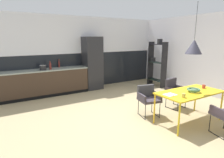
{
  "coord_description": "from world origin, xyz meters",
  "views": [
    {
      "loc": [
        -2.71,
        -3.39,
        1.95
      ],
      "look_at": [
        -0.19,
        0.83,
        0.87
      ],
      "focal_mm": 29.89,
      "sensor_mm": 36.0,
      "label": 1
    }
  ],
  "objects_px": {
    "mug_tall_blue": "(204,87)",
    "mug_dark_espresso": "(183,95)",
    "dining_table": "(190,94)",
    "cooking_pot": "(43,68)",
    "fruit_bowl": "(194,90)",
    "open_shelf_unit": "(157,62)",
    "armchair_facing_counter": "(174,89)",
    "bottle_wine_green": "(59,64)",
    "refrigerator_column": "(92,63)",
    "pendant_lamp_over_table_near": "(194,47)",
    "open_book": "(170,95)",
    "armchair_by_stool": "(148,96)",
    "bottle_vinegar_dark": "(50,66)"
  },
  "relations": [
    {
      "from": "open_book",
      "to": "refrigerator_column",
      "type": "bearing_deg",
      "value": 91.04
    },
    {
      "from": "mug_dark_espresso",
      "to": "bottle_vinegar_dark",
      "type": "distance_m",
      "value": 4.37
    },
    {
      "from": "armchair_facing_counter",
      "to": "fruit_bowl",
      "type": "bearing_deg",
      "value": 56.05
    },
    {
      "from": "cooking_pot",
      "to": "bottle_wine_green",
      "type": "bearing_deg",
      "value": 27.63
    },
    {
      "from": "bottle_vinegar_dark",
      "to": "open_shelf_unit",
      "type": "xyz_separation_m",
      "value": [
        4.05,
        -0.86,
        -0.04
      ]
    },
    {
      "from": "fruit_bowl",
      "to": "pendant_lamp_over_table_near",
      "type": "height_order",
      "value": "pendant_lamp_over_table_near"
    },
    {
      "from": "armchair_facing_counter",
      "to": "open_book",
      "type": "distance_m",
      "value": 1.35
    },
    {
      "from": "refrigerator_column",
      "to": "open_shelf_unit",
      "type": "bearing_deg",
      "value": -21.62
    },
    {
      "from": "open_shelf_unit",
      "to": "armchair_by_stool",
      "type": "bearing_deg",
      "value": -47.87
    },
    {
      "from": "armchair_by_stool",
      "to": "open_shelf_unit",
      "type": "relative_size",
      "value": 0.4
    },
    {
      "from": "armchair_by_stool",
      "to": "fruit_bowl",
      "type": "relative_size",
      "value": 2.61
    },
    {
      "from": "dining_table",
      "to": "fruit_bowl",
      "type": "bearing_deg",
      "value": -55.09
    },
    {
      "from": "pendant_lamp_over_table_near",
      "to": "mug_dark_espresso",
      "type": "bearing_deg",
      "value": -156.27
    },
    {
      "from": "armchair_facing_counter",
      "to": "pendant_lamp_over_table_near",
      "type": "bearing_deg",
      "value": 52.17
    },
    {
      "from": "mug_tall_blue",
      "to": "open_shelf_unit",
      "type": "relative_size",
      "value": 0.06
    },
    {
      "from": "mug_dark_espresso",
      "to": "bottle_wine_green",
      "type": "relative_size",
      "value": 0.42
    },
    {
      "from": "pendant_lamp_over_table_near",
      "to": "armchair_by_stool",
      "type": "bearing_deg",
      "value": 125.28
    },
    {
      "from": "open_book",
      "to": "mug_tall_blue",
      "type": "distance_m",
      "value": 1.14
    },
    {
      "from": "armchair_by_stool",
      "to": "bottle_wine_green",
      "type": "xyz_separation_m",
      "value": [
        -1.32,
        3.3,
        0.52
      ]
    },
    {
      "from": "dining_table",
      "to": "open_book",
      "type": "bearing_deg",
      "value": 174.42
    },
    {
      "from": "bottle_wine_green",
      "to": "dining_table",
      "type": "bearing_deg",
      "value": -65.34
    },
    {
      "from": "dining_table",
      "to": "cooking_pot",
      "type": "relative_size",
      "value": 7.51
    },
    {
      "from": "dining_table",
      "to": "mug_tall_blue",
      "type": "relative_size",
      "value": 13.57
    },
    {
      "from": "armchair_facing_counter",
      "to": "cooking_pot",
      "type": "relative_size",
      "value": 3.89
    },
    {
      "from": "open_book",
      "to": "bottle_vinegar_dark",
      "type": "xyz_separation_m",
      "value": [
        -1.68,
        3.71,
        0.29
      ]
    },
    {
      "from": "open_book",
      "to": "open_shelf_unit",
      "type": "relative_size",
      "value": 0.13
    },
    {
      "from": "cooking_pot",
      "to": "pendant_lamp_over_table_near",
      "type": "height_order",
      "value": "pendant_lamp_over_table_near"
    },
    {
      "from": "refrigerator_column",
      "to": "bottle_vinegar_dark",
      "type": "relative_size",
      "value": 6.95
    },
    {
      "from": "armchair_facing_counter",
      "to": "cooking_pot",
      "type": "height_order",
      "value": "cooking_pot"
    },
    {
      "from": "mug_tall_blue",
      "to": "mug_dark_espresso",
      "type": "distance_m",
      "value": 1.06
    },
    {
      "from": "armchair_facing_counter",
      "to": "bottle_wine_green",
      "type": "distance_m",
      "value": 4.04
    },
    {
      "from": "mug_tall_blue",
      "to": "cooking_pot",
      "type": "height_order",
      "value": "cooking_pot"
    },
    {
      "from": "bottle_vinegar_dark",
      "to": "mug_tall_blue",
      "type": "bearing_deg",
      "value": -53.14
    },
    {
      "from": "cooking_pot",
      "to": "open_shelf_unit",
      "type": "xyz_separation_m",
      "value": [
        4.29,
        -0.86,
        -0.0
      ]
    },
    {
      "from": "refrigerator_column",
      "to": "armchair_facing_counter",
      "type": "height_order",
      "value": "refrigerator_column"
    },
    {
      "from": "pendant_lamp_over_table_near",
      "to": "dining_table",
      "type": "bearing_deg",
      "value": -90.0
    },
    {
      "from": "dining_table",
      "to": "bottle_vinegar_dark",
      "type": "relative_size",
      "value": 5.48
    },
    {
      "from": "dining_table",
      "to": "armchair_facing_counter",
      "type": "distance_m",
      "value": 0.99
    },
    {
      "from": "armchair_facing_counter",
      "to": "mug_tall_blue",
      "type": "height_order",
      "value": "mug_tall_blue"
    },
    {
      "from": "mug_tall_blue",
      "to": "fruit_bowl",
      "type": "bearing_deg",
      "value": -171.22
    },
    {
      "from": "bottle_vinegar_dark",
      "to": "open_shelf_unit",
      "type": "distance_m",
      "value": 4.14
    },
    {
      "from": "fruit_bowl",
      "to": "open_shelf_unit",
      "type": "relative_size",
      "value": 0.15
    },
    {
      "from": "refrigerator_column",
      "to": "armchair_facing_counter",
      "type": "distance_m",
      "value": 3.26
    },
    {
      "from": "bottle_vinegar_dark",
      "to": "open_book",
      "type": "bearing_deg",
      "value": -65.68
    },
    {
      "from": "open_shelf_unit",
      "to": "refrigerator_column",
      "type": "bearing_deg",
      "value": -111.62
    },
    {
      "from": "armchair_by_stool",
      "to": "mug_dark_espresso",
      "type": "height_order",
      "value": "mug_dark_espresso"
    },
    {
      "from": "open_book",
      "to": "mug_tall_blue",
      "type": "xyz_separation_m",
      "value": [
        1.14,
        -0.04,
        0.04
      ]
    },
    {
      "from": "pendant_lamp_over_table_near",
      "to": "open_shelf_unit",
      "type": "bearing_deg",
      "value": 58.52
    },
    {
      "from": "fruit_bowl",
      "to": "cooking_pot",
      "type": "xyz_separation_m",
      "value": [
        -2.55,
        3.83,
        0.2
      ]
    },
    {
      "from": "armchair_by_stool",
      "to": "open_shelf_unit",
      "type": "bearing_deg",
      "value": -125.27
    }
  ]
}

